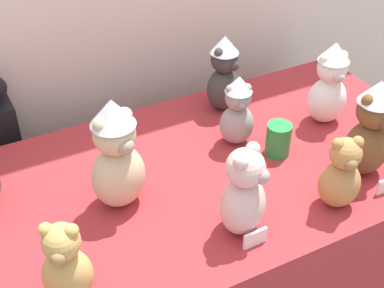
# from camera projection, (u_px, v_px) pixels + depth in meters

# --- Properties ---
(display_table) EXTENTS (1.72, 0.84, 0.75)m
(display_table) POSITION_uv_depth(u_px,v_px,m) (192.00, 257.00, 1.90)
(display_table) COLOR maroon
(display_table) RESTS_ON ground_plane
(teddy_bear_ash) EXTENTS (0.14, 0.13, 0.25)m
(teddy_bear_ash) POSITION_uv_depth(u_px,v_px,m) (237.00, 111.00, 1.74)
(teddy_bear_ash) COLOR gray
(teddy_bear_ash) RESTS_ON display_table
(teddy_bear_snow) EXTENTS (0.15, 0.14, 0.30)m
(teddy_bear_snow) POSITION_uv_depth(u_px,v_px,m) (330.00, 84.00, 1.83)
(teddy_bear_snow) COLOR white
(teddy_bear_snow) RESTS_ON display_table
(teddy_bear_charcoal) EXTENTS (0.16, 0.15, 0.28)m
(teddy_bear_charcoal) POSITION_uv_depth(u_px,v_px,m) (224.00, 74.00, 1.90)
(teddy_bear_charcoal) COLOR #383533
(teddy_bear_charcoal) RESTS_ON display_table
(teddy_bear_honey) EXTENTS (0.15, 0.15, 0.24)m
(teddy_bear_honey) POSITION_uv_depth(u_px,v_px,m) (66.00, 265.00, 1.25)
(teddy_bear_honey) COLOR tan
(teddy_bear_honey) RESTS_ON display_table
(teddy_bear_sand) EXTENTS (0.18, 0.16, 0.35)m
(teddy_bear_sand) POSITION_uv_depth(u_px,v_px,m) (117.00, 156.00, 1.48)
(teddy_bear_sand) COLOR #CCB78E
(teddy_bear_sand) RESTS_ON display_table
(teddy_bear_chestnut) EXTENTS (0.15, 0.13, 0.32)m
(teddy_bear_chestnut) POSITION_uv_depth(u_px,v_px,m) (371.00, 130.00, 1.60)
(teddy_bear_chestnut) COLOR brown
(teddy_bear_chestnut) RESTS_ON display_table
(teddy_bear_blush) EXTENTS (0.18, 0.18, 0.28)m
(teddy_bear_blush) POSITION_uv_depth(u_px,v_px,m) (244.00, 194.00, 1.42)
(teddy_bear_blush) COLOR beige
(teddy_bear_blush) RESTS_ON display_table
(teddy_bear_caramel) EXTENTS (0.15, 0.13, 0.24)m
(teddy_bear_caramel) POSITION_uv_depth(u_px,v_px,m) (341.00, 175.00, 1.51)
(teddy_bear_caramel) COLOR #B27A42
(teddy_bear_caramel) RESTS_ON display_table
(party_cup_green) EXTENTS (0.08, 0.08, 0.11)m
(party_cup_green) POSITION_uv_depth(u_px,v_px,m) (278.00, 139.00, 1.73)
(party_cup_green) COLOR #238C3D
(party_cup_green) RESTS_ON display_table
(name_card_front_right) EXTENTS (0.07, 0.01, 0.05)m
(name_card_front_right) POSITION_uv_depth(u_px,v_px,m) (255.00, 238.00, 1.43)
(name_card_front_right) COLOR white
(name_card_front_right) RESTS_ON display_table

